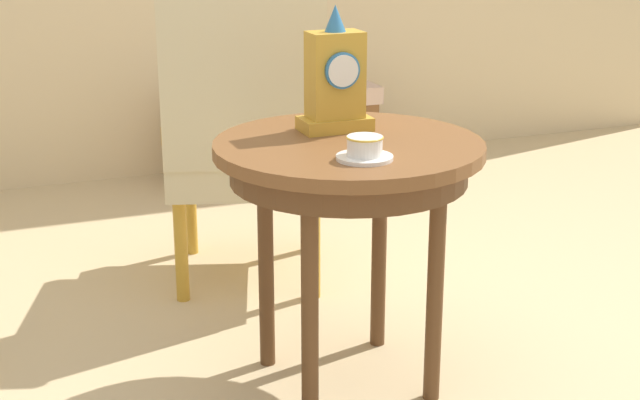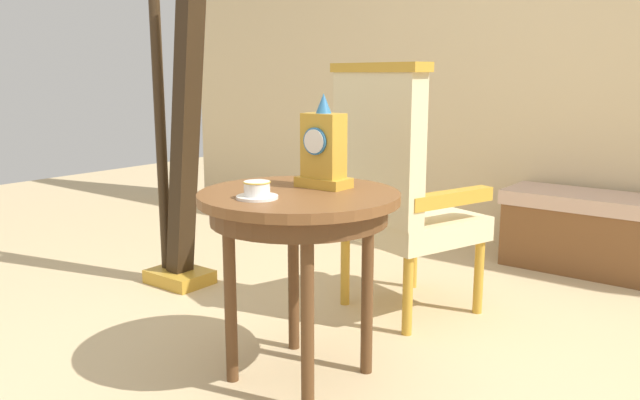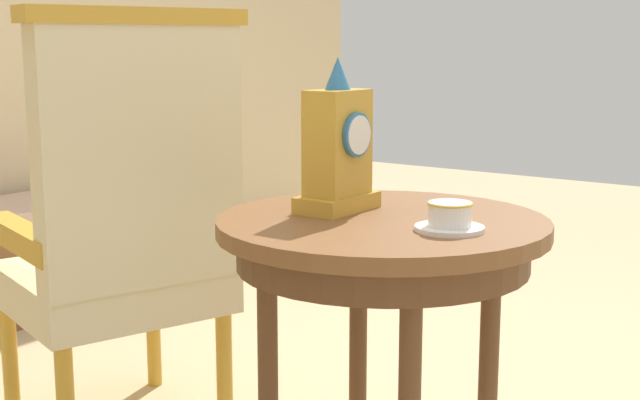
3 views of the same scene
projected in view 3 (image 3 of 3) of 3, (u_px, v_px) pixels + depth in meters
name	position (u px, v px, depth m)	size (l,w,h in m)	color
side_table	(382.00, 255.00, 1.89)	(0.71, 0.71, 0.69)	brown
teacup_left	(450.00, 218.00, 1.74)	(0.14, 0.14, 0.06)	white
mantel_clock	(338.00, 150.00, 1.93)	(0.19, 0.11, 0.34)	gold
armchair	(125.00, 225.00, 2.28)	(0.68, 0.67, 1.14)	beige
window_bench	(19.00, 257.00, 3.48)	(0.91, 0.40, 0.44)	#CCA893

